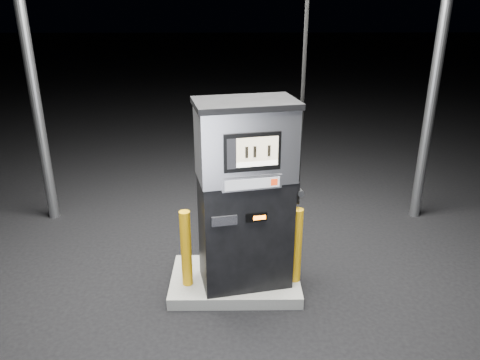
{
  "coord_description": "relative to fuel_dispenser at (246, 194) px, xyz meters",
  "views": [
    {
      "loc": [
        0.01,
        -5.01,
        3.47
      ],
      "look_at": [
        0.06,
        0.0,
        1.45
      ],
      "focal_mm": 35.0,
      "sensor_mm": 36.0,
      "label": 1
    }
  ],
  "objects": [
    {
      "name": "fuel_dispenser",
      "position": [
        0.0,
        0.0,
        0.0
      ],
      "size": [
        1.3,
        0.88,
        4.67
      ],
      "rotation": [
        0.0,
        0.0,
        0.21
      ],
      "color": "black",
      "rests_on": "pump_island"
    },
    {
      "name": "bollard_left",
      "position": [
        -0.71,
        -0.07,
        -0.67
      ],
      "size": [
        0.14,
        0.14,
        0.97
      ],
      "primitive_type": "cylinder",
      "rotation": [
        0.0,
        0.0,
        -0.1
      ],
      "color": "#E5A10C",
      "rests_on": "pump_island"
    },
    {
      "name": "ground",
      "position": [
        -0.13,
        0.09,
        -1.31
      ],
      "size": [
        80.0,
        80.0,
        0.0
      ],
      "primitive_type": "plane",
      "color": "black",
      "rests_on": "ground"
    },
    {
      "name": "pump_island",
      "position": [
        -0.13,
        0.09,
        -1.23
      ],
      "size": [
        1.6,
        1.0,
        0.15
      ],
      "primitive_type": "cube",
      "color": "slate",
      "rests_on": "ground"
    },
    {
      "name": "bollard_right",
      "position": [
        0.61,
        -0.01,
        -0.67
      ],
      "size": [
        0.14,
        0.14,
        0.96
      ],
      "primitive_type": "cylinder",
      "rotation": [
        0.0,
        0.0,
        0.13
      ],
      "color": "#E5A10C",
      "rests_on": "pump_island"
    }
  ]
}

